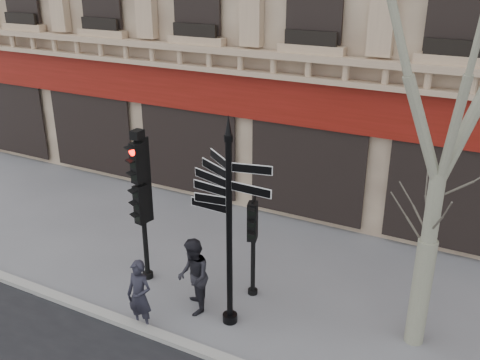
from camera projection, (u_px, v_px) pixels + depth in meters
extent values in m
plane|color=#5E5E63|center=(222.00, 311.00, 11.82)|extent=(80.00, 80.00, 0.00)
cube|color=gray|center=(187.00, 346.00, 10.65)|extent=(80.00, 0.25, 0.12)
cube|color=#611209|center=(310.00, 103.00, 14.43)|extent=(28.00, 0.25, 1.30)
cube|color=tan|center=(308.00, 69.00, 13.87)|extent=(28.00, 0.35, 0.74)
cylinder|color=black|center=(229.00, 238.00, 10.70)|extent=(0.12, 0.12, 4.07)
cylinder|color=black|center=(230.00, 318.00, 11.44)|extent=(0.32, 0.32, 0.18)
cone|color=black|center=(228.00, 125.00, 9.80)|extent=(0.14, 0.14, 0.41)
cylinder|color=black|center=(143.00, 214.00, 12.41)|extent=(0.12, 0.12, 3.45)
cylinder|color=black|center=(148.00, 275.00, 13.04)|extent=(0.26, 0.26, 0.14)
cube|color=black|center=(142.00, 203.00, 12.30)|extent=(0.46, 0.36, 0.94)
cube|color=black|center=(139.00, 162.00, 11.92)|extent=(0.46, 0.36, 0.94)
sphere|color=#FF0C05|center=(138.00, 151.00, 11.82)|extent=(0.20, 0.20, 0.20)
cube|color=black|center=(137.00, 134.00, 11.67)|extent=(0.26, 0.31, 0.20)
cylinder|color=black|center=(253.00, 249.00, 11.99)|extent=(0.11, 0.11, 2.34)
cylinder|color=black|center=(253.00, 291.00, 12.41)|extent=(0.24, 0.24, 0.13)
cube|color=black|center=(253.00, 221.00, 11.71)|extent=(0.46, 0.39, 0.89)
cylinder|color=gray|center=(420.00, 293.00, 10.46)|extent=(0.38, 0.38, 2.31)
cylinder|color=gray|center=(433.00, 210.00, 9.78)|extent=(0.29, 0.29, 1.47)
imported|color=black|center=(139.00, 296.00, 10.97)|extent=(0.58, 0.38, 1.60)
imported|color=black|center=(193.00, 276.00, 11.51)|extent=(1.03, 1.07, 1.74)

